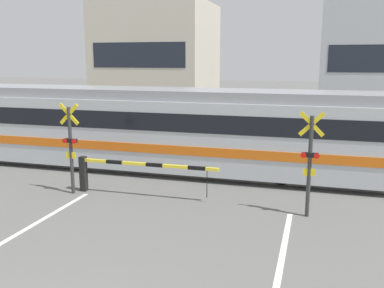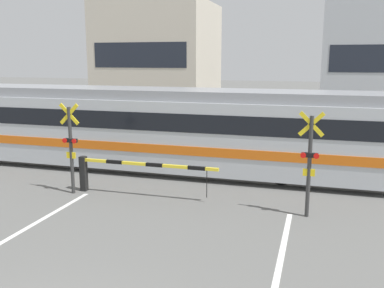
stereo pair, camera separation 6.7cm
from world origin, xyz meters
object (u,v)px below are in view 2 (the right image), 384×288
(crossing_signal_left, at_px, (71,145))
(crossing_signal_right, at_px, (310,160))
(crossing_barrier_far, at_px, (276,143))
(commuter_train, at_px, (124,125))
(pedestrian, at_px, (264,127))
(crossing_barrier_near, at_px, (119,169))

(crossing_signal_left, height_order, crossing_signal_right, same)
(crossing_barrier_far, height_order, crossing_signal_right, crossing_signal_right)
(commuter_train, xyz_separation_m, crossing_signal_right, (7.17, -3.56, -0.09))
(crossing_signal_left, xyz_separation_m, pedestrian, (4.92, 9.16, -0.61))
(crossing_barrier_near, relative_size, pedestrian, 2.69)
(crossing_barrier_near, distance_m, pedestrian, 9.47)
(crossing_barrier_far, bearing_deg, pedestrian, 106.40)
(crossing_signal_right, distance_m, pedestrian, 9.48)
(crossing_barrier_near, height_order, crossing_signal_right, crossing_signal_right)
(crossing_barrier_far, xyz_separation_m, pedestrian, (-0.90, 3.07, 0.17))
(crossing_signal_right, xyz_separation_m, pedestrian, (-2.38, 9.16, -0.61))
(crossing_barrier_near, relative_size, crossing_signal_right, 1.59)
(commuter_train, bearing_deg, crossing_barrier_far, 23.89)
(commuter_train, relative_size, crossing_signal_right, 6.91)
(commuter_train, xyz_separation_m, crossing_barrier_near, (1.35, -3.23, -0.86))
(crossing_signal_left, bearing_deg, crossing_barrier_near, 12.88)
(crossing_signal_left, bearing_deg, crossing_barrier_far, 46.26)
(commuter_train, relative_size, crossing_barrier_far, 4.35)
(commuter_train, distance_m, crossing_barrier_far, 6.29)
(crossing_barrier_near, height_order, crossing_barrier_far, same)
(commuter_train, height_order, crossing_signal_right, commuter_train)
(crossing_signal_right, bearing_deg, commuter_train, 153.58)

